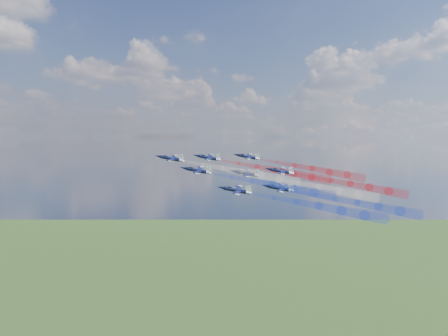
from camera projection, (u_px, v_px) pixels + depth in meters
jet_lead at (171, 159)px, 180.87m from camera, size 14.49×14.55×6.75m
trail_lead at (241, 172)px, 178.49m from camera, size 34.27×30.43×11.86m
jet_inner_left at (197, 170)px, 169.53m from camera, size 14.49×14.55×6.75m
trail_inner_left at (273, 185)px, 167.16m from camera, size 34.27×30.43×11.86m
jet_inner_right at (208, 158)px, 191.10m from camera, size 14.49×14.55×6.75m
trail_inner_right at (275, 170)px, 188.73m from camera, size 34.27×30.43×11.86m
jet_outer_left at (236, 190)px, 156.07m from camera, size 14.49×14.55×6.75m
trail_outer_left at (319, 206)px, 153.70m from camera, size 34.27×30.43×11.86m
jet_center_third at (246, 173)px, 178.16m from camera, size 14.49×14.55×6.75m
trail_center_third at (318, 187)px, 175.78m from camera, size 34.27×30.43×11.86m
jet_outer_right at (248, 157)px, 200.60m from camera, size 14.49×14.55×6.75m
trail_outer_right at (312, 169)px, 198.22m from camera, size 34.27×30.43×11.86m
jet_rear_left at (279, 188)px, 166.68m from camera, size 14.49×14.55×6.75m
trail_rear_left at (357, 203)px, 164.30m from camera, size 34.27×30.43×11.86m
jet_rear_right at (280, 171)px, 186.62m from camera, size 14.49×14.55×6.75m
trail_rear_right at (350, 184)px, 184.25m from camera, size 34.27×30.43×11.86m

